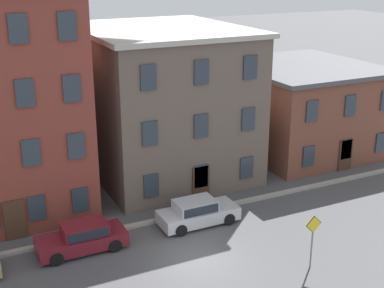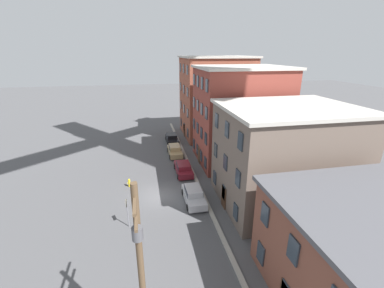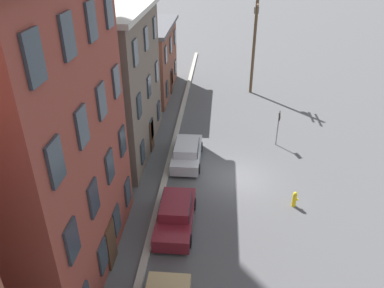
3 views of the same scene
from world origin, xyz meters
TOP-DOWN VIEW (x-y plane):
  - ground_plane at (0.00, 0.00)m, footprint 200.00×200.00m
  - kerb_strip at (0.00, 4.50)m, footprint 56.00×0.36m
  - apartment_corner at (-19.60, 11.44)m, footprint 11.02×11.40m
  - apartment_midblock at (-7.52, 11.31)m, footprint 9.67×11.15m
  - apartment_far at (3.21, 11.70)m, footprint 10.03×11.91m
  - apartment_annex at (14.30, 11.18)m, footprint 9.96×10.88m
  - car_black at (-16.55, 3.36)m, footprint 4.40×1.92m
  - car_tan at (-10.99, 3.10)m, footprint 4.40×1.92m
  - car_maroon at (-4.71, 3.33)m, footprint 4.40×1.92m
  - car_silver at (1.65, 3.32)m, footprint 4.40×1.92m
  - caution_sign at (4.49, -2.96)m, footprint 0.87×0.08m
  - utility_pole at (14.94, -1.68)m, footprint 2.40×0.44m
  - fire_hydrant at (-2.62, -3.13)m, footprint 0.24×0.34m

SIDE VIEW (x-z plane):
  - ground_plane at x=0.00m, z-range 0.00..0.00m
  - kerb_strip at x=0.00m, z-range 0.00..0.16m
  - fire_hydrant at x=-2.62m, z-range 0.00..0.96m
  - car_black at x=-16.55m, z-range 0.03..1.46m
  - car_tan at x=-10.99m, z-range 0.03..1.46m
  - car_maroon at x=-4.71m, z-range 0.03..1.46m
  - car_silver at x=1.65m, z-range 0.03..1.46m
  - caution_sign at x=4.49m, z-range 0.44..3.16m
  - apartment_annex at x=14.30m, z-range 0.01..6.45m
  - apartment_far at x=3.21m, z-range 0.01..9.71m
  - utility_pole at x=14.94m, z-range 0.59..10.18m
  - apartment_midblock at x=-7.52m, z-range 0.01..12.57m
  - apartment_corner at x=-19.60m, z-range 0.01..13.60m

